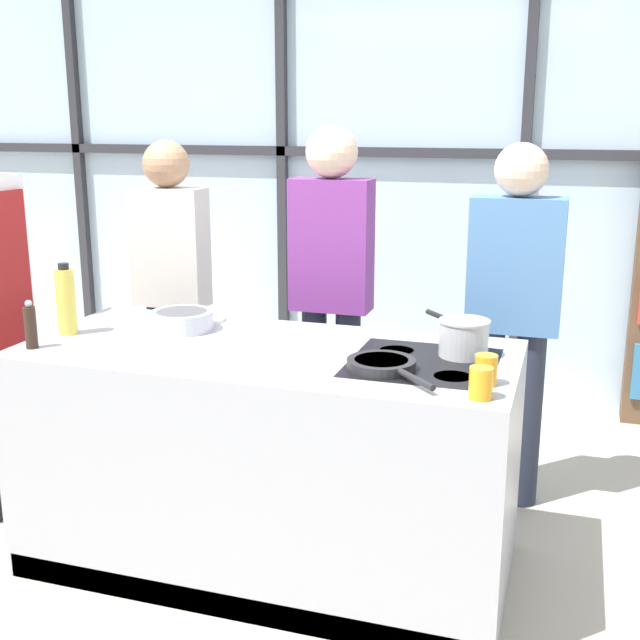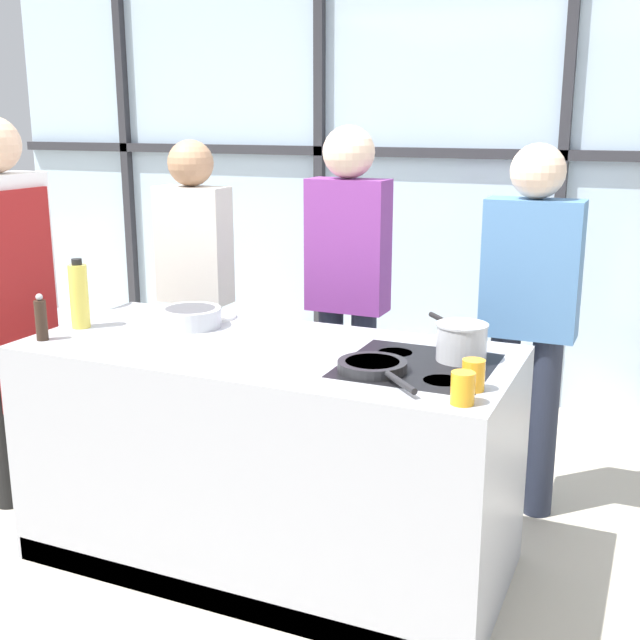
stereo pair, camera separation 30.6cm
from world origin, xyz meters
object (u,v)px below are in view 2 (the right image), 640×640
object	(u,v)px
juice_glass_far	(473,375)
oil_bottle	(79,295)
spectator_center_left	(348,279)
chef	(7,288)
white_plate	(211,316)
pepper_grinder	(41,319)
frying_pan	(373,366)
juice_glass_near	(463,388)
spectator_far_left	(195,276)
mixing_bowl	(191,316)
spectator_center_right	(529,308)
saucepan	(461,341)

from	to	relation	value
juice_glass_far	oil_bottle	bearing A→B (deg)	175.65
spectator_center_left	oil_bottle	xyz separation A→B (m)	(-0.84, -0.89, 0.03)
chef	white_plate	xyz separation A→B (m)	(0.89, 0.28, -0.10)
spectator_center_left	pepper_grinder	bearing A→B (deg)	52.49
frying_pan	juice_glass_near	xyz separation A→B (m)	(0.36, -0.19, 0.03)
spectator_far_left	juice_glass_near	world-z (taller)	spectator_far_left
spectator_far_left	frying_pan	world-z (taller)	spectator_far_left
oil_bottle	mixing_bowl	bearing A→B (deg)	25.92
chef	juice_glass_near	size ratio (longest dim) A/B	17.31
chef	spectator_center_right	distance (m)	2.31
spectator_far_left	spectator_center_right	bearing A→B (deg)	-180.00
oil_bottle	saucepan	bearing A→B (deg)	6.59
mixing_bowl	white_plate	bearing A→B (deg)	90.65
chef	frying_pan	xyz separation A→B (m)	(1.80, -0.16, -0.09)
frying_pan	chef	bearing A→B (deg)	174.83
white_plate	juice_glass_near	xyz separation A→B (m)	(1.27, -0.63, 0.04)
frying_pan	juice_glass_far	bearing A→B (deg)	-8.18
mixing_bowl	juice_glass_far	distance (m)	1.31
spectator_center_left	oil_bottle	distance (m)	1.23
spectator_center_left	white_plate	size ratio (longest dim) A/B	7.74
spectator_center_left	white_plate	distance (m)	0.69
spectator_center_left	oil_bottle	world-z (taller)	spectator_center_left
chef	oil_bottle	size ratio (longest dim) A/B	6.06
spectator_center_left	juice_glass_far	distance (m)	1.32
spectator_center_right	saucepan	xyz separation A→B (m)	(-0.12, -0.71, 0.02)
frying_pan	pepper_grinder	bearing A→B (deg)	-173.96
spectator_center_left	spectator_far_left	bearing A→B (deg)	0.00
spectator_center_right	frying_pan	world-z (taller)	spectator_center_right
spectator_far_left	juice_glass_near	size ratio (longest dim) A/B	16.18
juice_glass_far	spectator_far_left	bearing A→B (deg)	148.88
oil_bottle	juice_glass_far	bearing A→B (deg)	-4.35
saucepan	spectator_center_right	bearing A→B (deg)	80.21
spectator_center_right	saucepan	world-z (taller)	spectator_center_right
juice_glass_near	chef	bearing A→B (deg)	170.68
spectator_center_right	saucepan	distance (m)	0.72
oil_bottle	pepper_grinder	bearing A→B (deg)	-92.63
spectator_far_left	saucepan	world-z (taller)	spectator_far_left
spectator_center_right	pepper_grinder	bearing A→B (deg)	33.14
oil_bottle	juice_glass_far	size ratio (longest dim) A/B	2.86
frying_pan	juice_glass_far	size ratio (longest dim) A/B	3.46
spectator_center_left	juice_glass_far	world-z (taller)	spectator_center_left
frying_pan	oil_bottle	size ratio (longest dim) A/B	1.21
chef	pepper_grinder	world-z (taller)	chef
saucepan	white_plate	distance (m)	1.17
chef	white_plate	distance (m)	0.93
oil_bottle	juice_glass_far	distance (m)	1.69
pepper_grinder	chef	bearing A→B (deg)	147.03
saucepan	frying_pan	bearing A→B (deg)	-133.30
mixing_bowl	pepper_grinder	size ratio (longest dim) A/B	1.37
mixing_bowl	oil_bottle	xyz separation A→B (m)	(-0.41, -0.20, 0.09)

